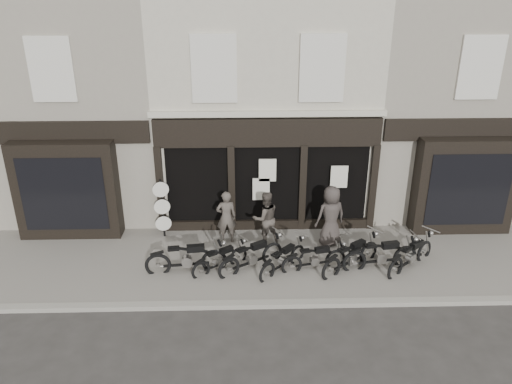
{
  "coord_description": "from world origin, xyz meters",
  "views": [
    {
      "loc": [
        -0.77,
        -11.98,
        7.89
      ],
      "look_at": [
        -0.4,
        1.6,
        2.02
      ],
      "focal_mm": 35.0,
      "sensor_mm": 36.0,
      "label": 1
    }
  ],
  "objects_px": {
    "motorcycle_0": "(187,261)",
    "man_centre": "(265,218)",
    "man_left": "(226,217)",
    "motorcycle_1": "(221,261)",
    "motorcycle_7": "(411,258)",
    "motorcycle_2": "(252,258)",
    "motorcycle_3": "(283,261)",
    "motorcycle_5": "(351,258)",
    "motorcycle_4": "(315,260)",
    "advert_sign_post": "(163,211)",
    "man_right": "(331,216)",
    "motorcycle_6": "(381,257)"
  },
  "relations": [
    {
      "from": "motorcycle_3",
      "to": "motorcycle_6",
      "type": "height_order",
      "value": "motorcycle_6"
    },
    {
      "from": "motorcycle_3",
      "to": "man_right",
      "type": "bearing_deg",
      "value": -2.97
    },
    {
      "from": "motorcycle_3",
      "to": "motorcycle_6",
      "type": "xyz_separation_m",
      "value": [
        2.84,
        0.05,
        0.06
      ]
    },
    {
      "from": "man_right",
      "to": "advert_sign_post",
      "type": "xyz_separation_m",
      "value": [
        -5.28,
        0.63,
        -0.07
      ]
    },
    {
      "from": "motorcycle_2",
      "to": "man_left",
      "type": "xyz_separation_m",
      "value": [
        -0.77,
        1.57,
        0.57
      ]
    },
    {
      "from": "motorcycle_5",
      "to": "man_left",
      "type": "relative_size",
      "value": 1.13
    },
    {
      "from": "motorcycle_1",
      "to": "motorcycle_2",
      "type": "xyz_separation_m",
      "value": [
        0.9,
        0.02,
        0.06
      ]
    },
    {
      "from": "motorcycle_0",
      "to": "motorcycle_1",
      "type": "relative_size",
      "value": 1.43
    },
    {
      "from": "motorcycle_5",
      "to": "man_right",
      "type": "distance_m",
      "value": 1.63
    },
    {
      "from": "motorcycle_4",
      "to": "advert_sign_post",
      "type": "bearing_deg",
      "value": 142.53
    },
    {
      "from": "motorcycle_7",
      "to": "man_left",
      "type": "distance_m",
      "value": 5.65
    },
    {
      "from": "man_right",
      "to": "motorcycle_7",
      "type": "bearing_deg",
      "value": 129.13
    },
    {
      "from": "motorcycle_5",
      "to": "motorcycle_3",
      "type": "bearing_deg",
      "value": 145.23
    },
    {
      "from": "motorcycle_5",
      "to": "motorcycle_2",
      "type": "bearing_deg",
      "value": 142.86
    },
    {
      "from": "motorcycle_1",
      "to": "man_right",
      "type": "xyz_separation_m",
      "value": [
        3.37,
        1.37,
        0.74
      ]
    },
    {
      "from": "man_right",
      "to": "motorcycle_0",
      "type": "bearing_deg",
      "value": 1.15
    },
    {
      "from": "motorcycle_6",
      "to": "man_centre",
      "type": "relative_size",
      "value": 1.3
    },
    {
      "from": "motorcycle_0",
      "to": "motorcycle_5",
      "type": "bearing_deg",
      "value": -6.48
    },
    {
      "from": "motorcycle_3",
      "to": "motorcycle_2",
      "type": "bearing_deg",
      "value": 127.34
    },
    {
      "from": "motorcycle_2",
      "to": "motorcycle_4",
      "type": "height_order",
      "value": "motorcycle_2"
    },
    {
      "from": "motorcycle_4",
      "to": "motorcycle_6",
      "type": "bearing_deg",
      "value": -12.81
    },
    {
      "from": "man_left",
      "to": "man_centre",
      "type": "xyz_separation_m",
      "value": [
        1.22,
        -0.12,
        0.01
      ]
    },
    {
      "from": "man_left",
      "to": "man_centre",
      "type": "height_order",
      "value": "man_centre"
    },
    {
      "from": "motorcycle_3",
      "to": "man_centre",
      "type": "distance_m",
      "value": 1.73
    },
    {
      "from": "man_right",
      "to": "motorcycle_3",
      "type": "bearing_deg",
      "value": 25.22
    },
    {
      "from": "motorcycle_2",
      "to": "man_centre",
      "type": "xyz_separation_m",
      "value": [
        0.45,
        1.45,
        0.57
      ]
    },
    {
      "from": "advert_sign_post",
      "to": "motorcycle_0",
      "type": "bearing_deg",
      "value": -76.69
    },
    {
      "from": "motorcycle_0",
      "to": "man_right",
      "type": "relative_size",
      "value": 1.2
    },
    {
      "from": "man_left",
      "to": "motorcycle_4",
      "type": "bearing_deg",
      "value": 139.65
    },
    {
      "from": "motorcycle_0",
      "to": "man_centre",
      "type": "relative_size",
      "value": 1.34
    },
    {
      "from": "motorcycle_1",
      "to": "motorcycle_2",
      "type": "height_order",
      "value": "motorcycle_2"
    },
    {
      "from": "motorcycle_7",
      "to": "man_left",
      "type": "height_order",
      "value": "man_left"
    },
    {
      "from": "motorcycle_0",
      "to": "motorcycle_2",
      "type": "bearing_deg",
      "value": -3.24
    },
    {
      "from": "motorcycle_6",
      "to": "man_right",
      "type": "distance_m",
      "value": 2.0
    },
    {
      "from": "motorcycle_6",
      "to": "motorcycle_7",
      "type": "bearing_deg",
      "value": -9.83
    },
    {
      "from": "motorcycle_1",
      "to": "motorcycle_7",
      "type": "height_order",
      "value": "motorcycle_7"
    },
    {
      "from": "motorcycle_1",
      "to": "motorcycle_0",
      "type": "bearing_deg",
      "value": 150.68
    },
    {
      "from": "motorcycle_0",
      "to": "man_centre",
      "type": "distance_m",
      "value": 2.83
    },
    {
      "from": "motorcycle_5",
      "to": "man_left",
      "type": "xyz_separation_m",
      "value": [
        -3.63,
        1.66,
        0.56
      ]
    },
    {
      "from": "motorcycle_2",
      "to": "motorcycle_7",
      "type": "xyz_separation_m",
      "value": [
        4.61,
        -0.06,
        -0.01
      ]
    },
    {
      "from": "motorcycle_0",
      "to": "man_centre",
      "type": "bearing_deg",
      "value": 27.38
    },
    {
      "from": "motorcycle_5",
      "to": "motorcycle_7",
      "type": "bearing_deg",
      "value": -34.6
    },
    {
      "from": "motorcycle_5",
      "to": "motorcycle_6",
      "type": "relative_size",
      "value": 0.86
    },
    {
      "from": "motorcycle_0",
      "to": "motorcycle_6",
      "type": "distance_m",
      "value": 5.58
    },
    {
      "from": "motorcycle_7",
      "to": "man_left",
      "type": "relative_size",
      "value": 1.04
    },
    {
      "from": "motorcycle_2",
      "to": "advert_sign_post",
      "type": "bearing_deg",
      "value": 111.93
    },
    {
      "from": "motorcycle_1",
      "to": "motorcycle_7",
      "type": "distance_m",
      "value": 5.51
    },
    {
      "from": "motorcycle_0",
      "to": "motorcycle_4",
      "type": "distance_m",
      "value": 3.66
    },
    {
      "from": "motorcycle_4",
      "to": "advert_sign_post",
      "type": "xyz_separation_m",
      "value": [
        -4.62,
        2.06,
        0.65
      ]
    },
    {
      "from": "motorcycle_1",
      "to": "motorcycle_6",
      "type": "distance_m",
      "value": 4.64
    }
  ]
}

